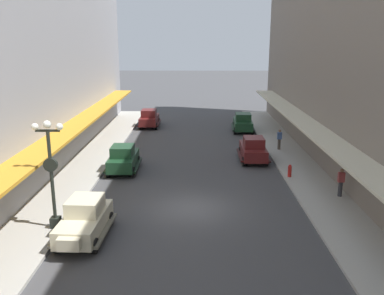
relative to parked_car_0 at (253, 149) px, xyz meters
The scene contains 12 objects.
ground_plane 10.12m from the parked_car_0, 116.66° to the right, with size 200.00×200.00×0.00m, color #424244.
sidewalk_left 15.04m from the parked_car_0, 143.17° to the right, with size 3.00×60.00×0.15m, color #A8A59E.
sidewalk_right 9.52m from the parked_car_0, 71.69° to the right, with size 3.00×60.00×0.15m, color #A8A59E.
parked_car_0 is the anchor object (origin of this frame).
parked_car_1 10.15m from the parked_car_0, 88.04° to the left, with size 2.28×4.31×1.84m.
parked_car_2 15.57m from the parked_car_0, 126.74° to the right, with size 2.28×4.31×1.84m.
parked_car_3 15.24m from the parked_car_0, 126.52° to the left, with size 2.18×4.27×1.84m.
parked_car_4 9.58m from the parked_car_0, 164.55° to the right, with size 2.17×4.27×1.84m.
lamp_post_with_clock 16.14m from the parked_car_0, 133.02° to the right, with size 1.42×0.44×5.16m.
fire_hydrant 4.54m from the parked_car_0, 66.14° to the right, with size 0.24×0.24×0.82m.
pedestrian_0 3.72m from the parked_car_0, 48.23° to the left, with size 0.36×0.24×1.64m.
pedestrian_1 8.52m from the parked_car_0, 62.44° to the right, with size 0.36×0.24×1.64m.
Camera 1 is at (0.24, -20.79, 8.83)m, focal length 38.83 mm.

